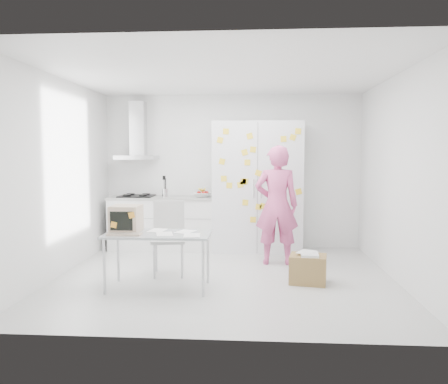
# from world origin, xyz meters

# --- Properties ---
(floor) EXTENTS (4.50, 4.00, 0.02)m
(floor) POSITION_xyz_m (0.00, 0.00, -0.01)
(floor) COLOR silver
(floor) RESTS_ON ground
(walls) EXTENTS (4.52, 4.01, 2.70)m
(walls) POSITION_xyz_m (0.00, 0.72, 1.35)
(walls) COLOR white
(walls) RESTS_ON ground
(ceiling) EXTENTS (4.50, 4.00, 0.02)m
(ceiling) POSITION_xyz_m (0.00, 0.00, 2.70)
(ceiling) COLOR white
(ceiling) RESTS_ON walls
(counter_run) EXTENTS (1.84, 0.63, 1.28)m
(counter_run) POSITION_xyz_m (-1.20, 1.70, 0.47)
(counter_run) COLOR white
(counter_run) RESTS_ON ground
(range_hood) EXTENTS (0.70, 0.48, 1.01)m
(range_hood) POSITION_xyz_m (-1.65, 1.84, 1.96)
(range_hood) COLOR silver
(range_hood) RESTS_ON walls
(tall_cabinet) EXTENTS (1.50, 0.68, 2.20)m
(tall_cabinet) POSITION_xyz_m (0.45, 1.67, 1.10)
(tall_cabinet) COLOR silver
(tall_cabinet) RESTS_ON ground
(person) EXTENTS (0.66, 0.43, 1.79)m
(person) POSITION_xyz_m (0.73, 0.77, 0.89)
(person) COLOR #D5538D
(person) RESTS_ON ground
(desk) EXTENTS (1.29, 0.66, 1.02)m
(desk) POSITION_xyz_m (-1.05, -0.51, 0.78)
(desk) COLOR #A5ADB0
(desk) RESTS_ON ground
(chair) EXTENTS (0.52, 0.52, 1.01)m
(chair) POSITION_xyz_m (-0.79, 0.14, 0.57)
(chair) COLOR beige
(chair) RESTS_ON ground
(cardboard_box) EXTENTS (0.52, 0.44, 0.40)m
(cardboard_box) POSITION_xyz_m (1.09, -0.19, 0.19)
(cardboard_box) COLOR olive
(cardboard_box) RESTS_ON ground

